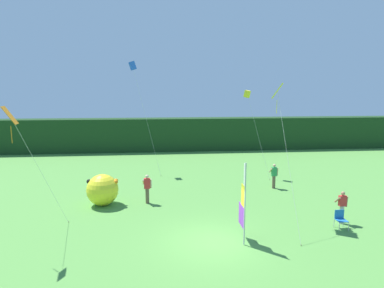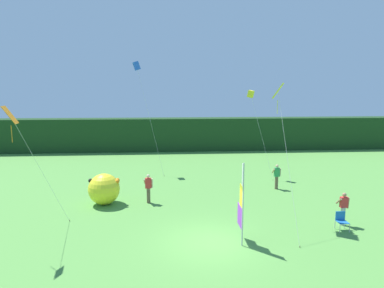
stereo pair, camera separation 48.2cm
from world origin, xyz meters
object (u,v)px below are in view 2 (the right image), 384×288
Objects in this scene: person_far_left at (277,176)px; kite_yellow_diamond_0 at (279,97)px; inflatable_balloon at (104,189)px; kite_blue_box_3 at (137,66)px; person_near_banner at (343,208)px; kite_yellow_box_1 at (251,95)px; folding_chair at (341,220)px; banner_flag at (241,204)px; kite_orange_diamond_2 at (13,121)px; person_mid_field at (148,188)px.

kite_yellow_diamond_0 is at bearing -109.32° from person_far_left.
inflatable_balloon reaches higher than person_far_left.
person_near_banner is at bearing -48.75° from kite_blue_box_3.
person_near_banner is 0.25× the size of kite_yellow_box_1.
folding_chair is 12.64m from kite_yellow_box_1.
folding_chair is at bearing -20.55° from inflatable_balloon.
person_far_left is (-1.32, 6.36, 0.02)m from person_near_banner.
kite_yellow_diamond_0 is at bearing 158.93° from person_near_banner.
banner_flag is 9.04m from person_far_left.
folding_chair is 0.15× the size of kite_orange_diamond_2.
person_near_banner is 18.78m from kite_blue_box_3.
inflatable_balloon is 0.26× the size of kite_yellow_diamond_0.
person_mid_field is 1.98× the size of folding_chair.
banner_flag is 4.15× the size of folding_chair.
folding_chair is at bearing -50.90° from kite_blue_box_3.
kite_blue_box_3 is at bearing 81.68° from inflatable_balloon.
person_near_banner is 1.90× the size of folding_chair.
banner_flag reaches higher than folding_chair.
person_mid_field reaches higher than person_near_banner.
kite_orange_diamond_2 is at bearing -137.71° from kite_yellow_box_1.
kite_yellow_box_1 is at bearing 102.90° from person_far_left.
person_mid_field is at bearing 127.92° from banner_flag.
person_near_banner is at bearing 56.75° from folding_chair.
folding_chair is 15.53m from kite_orange_diamond_2.
inflatable_balloon is 11.25m from kite_yellow_diamond_0.
person_mid_field is (-9.95, 4.07, 0.04)m from person_near_banner.
banner_flag is at bearing -168.87° from folding_chair.
kite_yellow_diamond_0 is (9.43, -2.81, 5.45)m from inflatable_balloon.
person_near_banner is at bearing -17.71° from inflatable_balloon.
person_far_left is 0.19× the size of kite_blue_box_3.
kite_yellow_box_1 is (7.69, 6.39, 5.46)m from person_mid_field.
kite_blue_box_3 reaches higher than banner_flag.
kite_yellow_box_1 is at bearing 42.29° from kite_orange_diamond_2.
kite_yellow_diamond_0 is 0.78× the size of kite_blue_box_3.
kite_yellow_diamond_0 is 9.30m from kite_yellow_box_1.
kite_orange_diamond_2 is at bearing -177.54° from folding_chair.
kite_yellow_box_1 reaches higher than person_near_banner.
person_far_left is 1.93× the size of folding_chair.
person_far_left is (8.63, 2.29, -0.02)m from person_mid_field.
person_mid_field is 11.39m from kite_yellow_box_1.
kite_yellow_diamond_0 is (-3.13, 1.21, 5.48)m from person_near_banner.
banner_flag reaches higher than person_far_left.
inflatable_balloon reaches higher than folding_chair.
kite_blue_box_3 is at bearing 131.25° from person_near_banner.
inflatable_balloon is (-12.56, 4.01, 0.03)m from person_near_banner.
person_near_banner is 15.80m from kite_orange_diamond_2.
person_far_left is 0.24× the size of kite_yellow_diamond_0.
kite_orange_diamond_2 is at bearing -175.48° from person_near_banner.
inflatable_balloon is at bearing 141.44° from banner_flag.
kite_blue_box_3 is (3.81, 14.05, 3.24)m from kite_orange_diamond_2.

